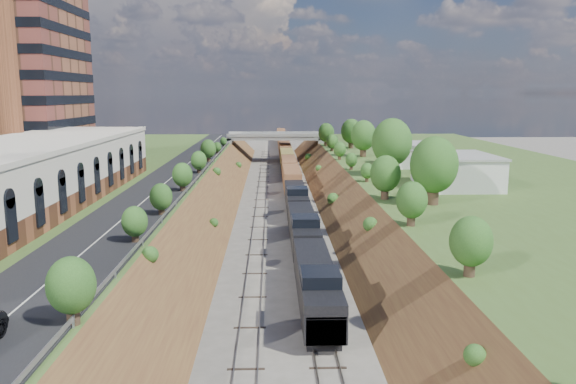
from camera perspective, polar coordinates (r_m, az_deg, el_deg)
name	(u,v)px	position (r m, az deg, el deg)	size (l,w,h in m)	color
platform_left	(50,196)	(88.17, -23.01, -0.42)	(44.00, 180.00, 5.00)	#455F27
platform_right	(500,194)	(88.86, 20.77, -0.19)	(44.00, 180.00, 5.00)	#455F27
embankment_left	(203,212)	(83.22, -8.63, -2.06)	(7.07, 180.00, 7.07)	brown
embankment_right	(352,211)	(83.47, 6.55, -1.98)	(7.07, 180.00, 7.07)	brown
rail_left_track	(260,211)	(82.61, -2.83, -1.98)	(1.58, 180.00, 0.18)	gray
rail_right_track	(296,211)	(82.67, 0.78, -1.96)	(1.58, 180.00, 0.18)	gray
road	(171,178)	(83.00, -11.80, 1.35)	(8.00, 180.00, 0.10)	black
guardrail	(199,175)	(82.11, -9.02, 1.70)	(0.10, 171.00, 0.70)	#99999E
commercial_building	(13,178)	(65.32, -26.18, 1.30)	(14.30, 62.30, 7.00)	brown
smokestack	(2,33)	(84.79, -27.02, 14.21)	(3.20, 3.20, 40.00)	brown
overpass	(275,142)	(143.33, -1.33, 5.07)	(24.50, 8.30, 7.40)	gray
white_building_near	(456,172)	(77.46, 16.70, 1.99)	(9.00, 12.00, 4.00)	silver
white_building_far	(411,155)	(98.32, 12.41, 3.68)	(8.00, 10.00, 3.60)	silver
tree_right_large	(434,165)	(63.87, 14.62, 2.63)	(5.25, 5.25, 7.61)	#473323
tree_left_crest	(125,232)	(43.43, -16.20, -3.95)	(2.45, 2.45, 3.55)	#473323
freight_train	(287,159)	(127.63, -0.11, 3.38)	(2.88, 178.15, 4.55)	black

